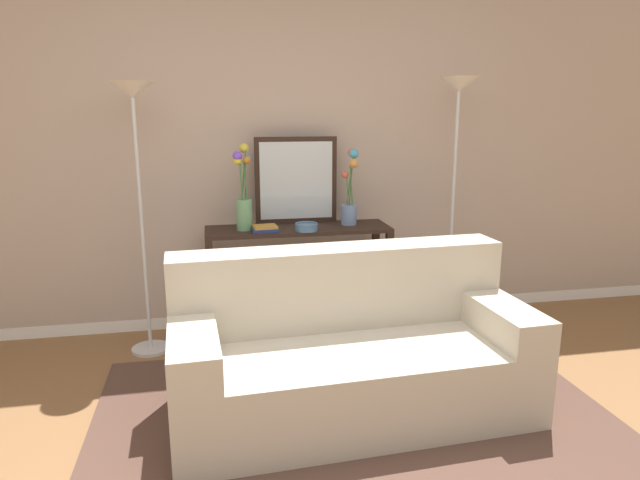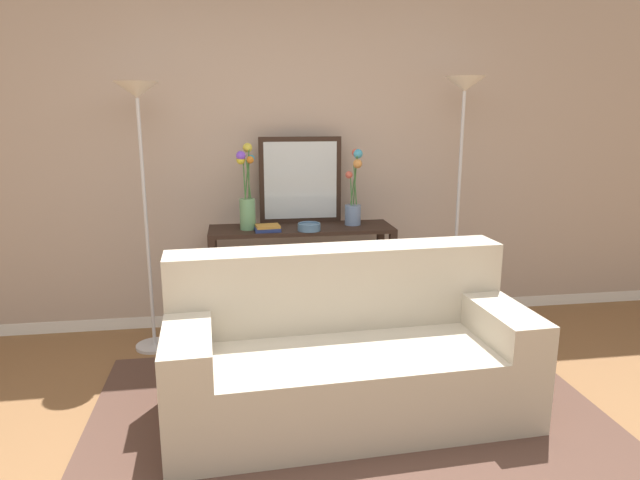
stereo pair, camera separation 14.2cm
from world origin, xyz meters
TOP-DOWN VIEW (x-y plane):
  - back_wall at (0.00, 2.38)m, footprint 12.00×0.15m
  - area_rug at (0.31, 0.74)m, footprint 2.79×1.98m
  - couch at (0.31, 0.90)m, footprint 1.95×0.93m
  - console_table at (0.20, 2.01)m, footprint 1.31×0.39m
  - floor_lamp_left at (-0.86, 1.93)m, footprint 0.28×0.28m
  - floor_lamp_right at (1.34, 1.93)m, footprint 0.28×0.28m
  - wall_mirror at (0.22, 2.17)m, footprint 0.60×0.02m
  - vase_tall_flowers at (-0.18, 1.99)m, footprint 0.13×0.12m
  - vase_short_flowers at (0.59, 2.03)m, footprint 0.13×0.12m
  - fruit_bowl at (0.24, 1.88)m, footprint 0.16×0.16m
  - book_stack at (-0.05, 1.91)m, footprint 0.18×0.14m
  - book_row_under_console at (-0.13, 2.01)m, footprint 0.39×0.18m

SIDE VIEW (x-z plane):
  - area_rug at x=0.31m, z-range 0.00..0.01m
  - book_row_under_console at x=-0.13m, z-range -0.01..0.12m
  - couch at x=0.31m, z-range -0.12..0.76m
  - console_table at x=0.20m, z-range 0.16..0.98m
  - book_stack at x=-0.05m, z-range 0.82..0.86m
  - fruit_bowl at x=0.24m, z-range 0.82..0.87m
  - vase_short_flowers at x=0.59m, z-range 0.75..1.29m
  - vase_tall_flowers at x=-0.18m, z-range 0.74..1.34m
  - wall_mirror at x=0.22m, z-range 0.82..1.45m
  - back_wall at x=0.00m, z-range 0.00..2.81m
  - floor_lamp_left at x=-0.86m, z-range 0.52..2.33m
  - floor_lamp_right at x=1.34m, z-range 0.53..2.40m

